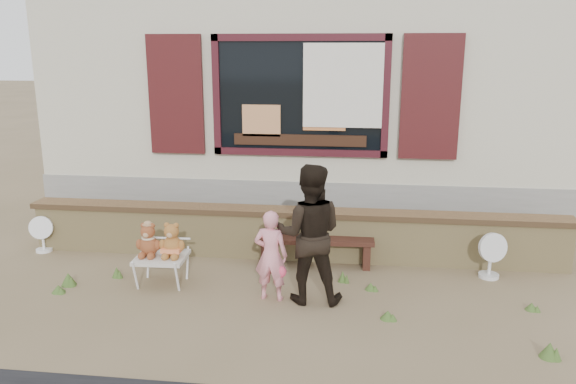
# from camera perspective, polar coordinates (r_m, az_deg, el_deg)

# --- Properties ---
(ground) EXTENTS (80.00, 80.00, 0.00)m
(ground) POSITION_cam_1_polar(r_m,az_deg,el_deg) (6.62, -0.65, -9.71)
(ground) COLOR brown
(ground) RESTS_ON ground
(shopfront) EXTENTS (8.04, 5.13, 4.00)m
(shopfront) POSITION_cam_1_polar(r_m,az_deg,el_deg) (10.53, 2.67, 10.54)
(shopfront) COLOR #BEB799
(shopfront) RESTS_ON ground
(brick_wall) EXTENTS (7.10, 0.36, 0.67)m
(brick_wall) POSITION_cam_1_polar(r_m,az_deg,el_deg) (7.42, 0.38, -4.17)
(brick_wall) COLOR tan
(brick_wall) RESTS_ON ground
(bench) EXTENTS (1.48, 0.36, 0.38)m
(bench) POSITION_cam_1_polar(r_m,az_deg,el_deg) (7.18, 2.84, -5.40)
(bench) COLOR black
(bench) RESTS_ON ground
(folding_chair) EXTENTS (0.59, 0.53, 0.35)m
(folding_chair) POSITION_cam_1_polar(r_m,az_deg,el_deg) (6.77, -12.73, -6.59)
(folding_chair) COLOR beige
(folding_chair) RESTS_ON ground
(teddy_bear_left) EXTENTS (0.30, 0.27, 0.40)m
(teddy_bear_left) POSITION_cam_1_polar(r_m,az_deg,el_deg) (6.73, -13.98, -4.65)
(teddy_bear_left) COLOR brown
(teddy_bear_left) RESTS_ON folding_chair
(teddy_bear_right) EXTENTS (0.31, 0.28, 0.42)m
(teddy_bear_right) POSITION_cam_1_polar(r_m,az_deg,el_deg) (6.65, -11.69, -4.71)
(teddy_bear_right) COLOR brown
(teddy_bear_right) RESTS_ON folding_chair
(child) EXTENTS (0.39, 0.28, 1.02)m
(child) POSITION_cam_1_polar(r_m,az_deg,el_deg) (6.16, -1.75, -6.46)
(child) COLOR pink
(child) RESTS_ON ground
(adult) EXTENTS (0.76, 0.60, 1.53)m
(adult) POSITION_cam_1_polar(r_m,az_deg,el_deg) (6.05, 2.19, -4.28)
(adult) COLOR black
(adult) RESTS_ON ground
(fan_left) EXTENTS (0.33, 0.21, 0.51)m
(fan_left) POSITION_cam_1_polar(r_m,az_deg,el_deg) (8.36, -23.68, -3.89)
(fan_left) COLOR white
(fan_left) RESTS_ON ground
(fan_right) EXTENTS (0.37, 0.24, 0.57)m
(fan_right) POSITION_cam_1_polar(r_m,az_deg,el_deg) (7.22, 19.88, -6.04)
(fan_right) COLOR silver
(fan_right) RESTS_ON ground
(grass_tufts) EXTENTS (5.37, 1.61, 0.15)m
(grass_tufts) POSITION_cam_1_polar(r_m,az_deg,el_deg) (6.21, -1.14, -10.76)
(grass_tufts) COLOR #415E25
(grass_tufts) RESTS_ON ground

